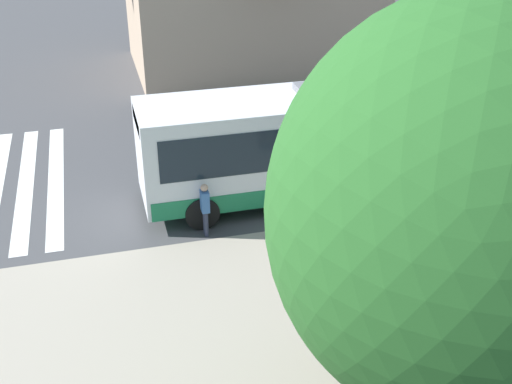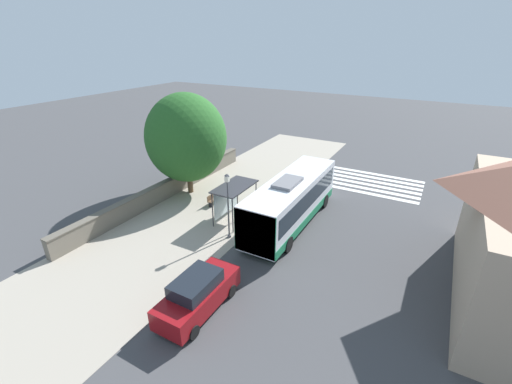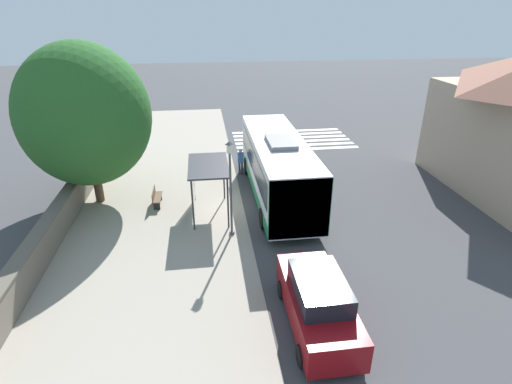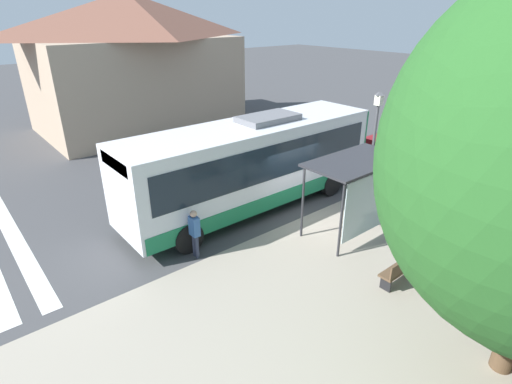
% 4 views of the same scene
% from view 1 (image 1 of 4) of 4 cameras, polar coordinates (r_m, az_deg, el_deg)
% --- Properties ---
extents(ground_plane, '(120.00, 120.00, 0.00)m').
position_cam_1_polar(ground_plane, '(19.24, 8.81, -2.41)').
color(ground_plane, '#424244').
rests_on(ground_plane, ground).
extents(sidewalk_plaza, '(9.00, 44.00, 0.02)m').
position_cam_1_polar(sidewalk_plaza, '(15.96, 15.16, -10.27)').
color(sidewalk_plaza, '#9E9384').
rests_on(sidewalk_plaza, ground).
extents(bus, '(2.74, 10.29, 3.51)m').
position_cam_1_polar(bus, '(19.73, 4.76, 4.56)').
color(bus, silver).
rests_on(bus, ground).
extents(bus_shelter, '(1.90, 3.44, 2.62)m').
position_cam_1_polar(bus_shelter, '(16.95, 13.49, 1.15)').
color(bus_shelter, '#2D2D33').
rests_on(bus_shelter, ground).
extents(pedestrian, '(0.34, 0.22, 1.61)m').
position_cam_1_polar(pedestrian, '(17.87, -4.55, -1.22)').
color(pedestrian, '#2D3347').
rests_on(pedestrian, ground).
extents(bench, '(0.40, 1.42, 0.88)m').
position_cam_1_polar(bench, '(15.39, 12.85, -9.43)').
color(bench, brown).
rests_on(bench, ground).
extents(street_lamp_near, '(0.28, 0.28, 4.43)m').
position_cam_1_polar(street_lamp_near, '(18.68, 18.12, 4.52)').
color(street_lamp_near, '#4C4C51').
rests_on(street_lamp_near, ground).
extents(shade_tree, '(6.34, 6.34, 8.14)m').
position_cam_1_polar(shade_tree, '(10.55, 18.15, -1.78)').
color(shade_tree, brown).
rests_on(shade_tree, ground).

